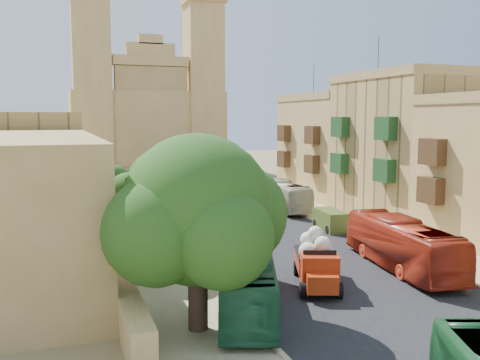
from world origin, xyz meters
TOP-DOWN VIEW (x-y plane):
  - ground at (0.00, 0.00)m, footprint 260.00×260.00m
  - road_surface at (0.00, 30.00)m, footprint 14.00×140.00m
  - sidewalk_east at (9.50, 30.00)m, footprint 5.00×140.00m
  - sidewalk_west at (-9.50, 30.00)m, footprint 5.00×140.00m
  - kerb_east at (7.00, 30.00)m, footprint 0.25×140.00m
  - kerb_west at (-7.00, 30.00)m, footprint 0.25×140.00m
  - townhouse_c at (15.95, 25.00)m, footprint 9.00×14.00m
  - townhouse_d at (15.95, 39.00)m, footprint 9.00×14.00m
  - west_wall at (-12.50, 20.00)m, footprint 1.00×40.00m
  - west_building_low at (-18.00, 18.00)m, footprint 10.00×28.00m
  - west_building_mid at (-18.00, 44.00)m, footprint 10.00×22.00m
  - church at (-0.00, 78.61)m, footprint 28.00×22.50m
  - ficus_tree at (-9.42, 4.01)m, footprint 8.84×8.13m
  - street_tree_a at (-10.00, 12.00)m, footprint 2.87×2.87m
  - street_tree_b at (-10.00, 24.00)m, footprint 3.39×3.39m
  - street_tree_c at (-10.00, 36.00)m, footprint 3.16×3.16m
  - street_tree_d at (-10.00, 48.00)m, footprint 2.93×2.93m
  - red_truck at (-1.59, 7.92)m, footprint 3.84×5.93m
  - olive_pickup at (6.50, 21.24)m, footprint 2.21×4.24m
  - bus_green_north at (-6.50, 5.69)m, footprint 5.84×10.83m
  - bus_red_east at (5.03, 9.26)m, footprint 4.08×11.57m
  - bus_cream_east at (6.50, 32.00)m, footprint 2.80×10.99m
  - car_blue_a at (-5.00, 21.66)m, footprint 2.49×4.23m
  - car_white_a at (-4.74, 26.10)m, footprint 1.78×3.81m
  - car_cream at (3.08, 28.57)m, footprint 2.89×4.30m
  - car_dkblue at (-2.58, 45.40)m, footprint 2.30×4.09m
  - car_white_b at (2.05, 43.18)m, footprint 1.74×3.44m
  - car_blue_b at (-3.16, 52.19)m, footprint 2.21×3.48m
  - pedestrian_a at (7.50, 9.67)m, footprint 0.68×0.57m
  - pedestrian_c at (8.18, 9.29)m, footprint 0.42×0.94m

SIDE VIEW (x-z plane):
  - ground at x=0.00m, z-range 0.00..0.00m
  - road_surface at x=0.00m, z-range 0.00..0.01m
  - sidewalk_east at x=9.50m, z-range 0.00..0.01m
  - sidewalk_west at x=-9.50m, z-range 0.00..0.01m
  - kerb_east at x=7.00m, z-range 0.00..0.12m
  - kerb_west at x=-7.00m, z-range 0.00..0.12m
  - car_blue_b at x=-3.16m, z-range 0.00..1.08m
  - car_cream at x=3.08m, z-range 0.00..1.09m
  - car_dkblue at x=-2.58m, z-range 0.00..1.12m
  - car_white_b at x=2.05m, z-range 0.00..1.12m
  - car_white_a at x=-4.74m, z-range 0.00..1.21m
  - car_blue_a at x=-5.00m, z-range 0.00..1.35m
  - pedestrian_c at x=8.18m, z-range 0.00..1.58m
  - pedestrian_a at x=7.50m, z-range 0.00..1.61m
  - olive_pickup at x=6.50m, z-range -0.02..1.67m
  - west_wall at x=-12.50m, z-range 0.00..1.80m
  - red_truck at x=-1.59m, z-range -0.20..3.08m
  - bus_green_north at x=-6.50m, z-range 0.00..2.95m
  - bus_cream_east at x=6.50m, z-range 0.00..3.05m
  - bus_red_east at x=5.03m, z-range 0.00..3.15m
  - street_tree_a at x=-10.00m, z-range 0.74..5.15m
  - street_tree_d at x=-10.00m, z-range 0.76..5.26m
  - street_tree_c at x=-10.00m, z-range 0.82..5.68m
  - street_tree_b at x=-10.00m, z-range 0.88..6.10m
  - west_building_low at x=-18.00m, z-range 0.00..8.40m
  - west_building_mid at x=-18.00m, z-range 0.00..10.00m
  - ficus_tree at x=-9.42m, z-range 0.80..9.64m
  - townhouse_d at x=15.95m, z-range -1.79..14.11m
  - townhouse_c at x=15.95m, z-range -1.79..15.61m
  - church at x=0.00m, z-range -8.63..27.67m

